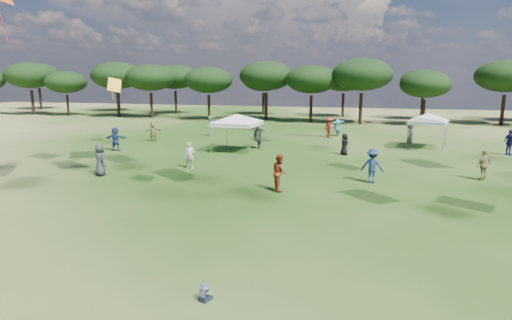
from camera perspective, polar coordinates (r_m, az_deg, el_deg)
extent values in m
cylinder|color=black|center=(70.07, -27.63, 6.82)|extent=(0.40, 0.40, 3.51)
ellipsoid|color=black|center=(69.96, -27.92, 9.96)|extent=(6.82, 6.82, 3.68)
cylinder|color=black|center=(66.34, -23.80, 6.71)|extent=(0.33, 0.33, 2.92)
ellipsoid|color=black|center=(66.22, -24.02, 9.47)|extent=(5.67, 5.67, 3.06)
cylinder|color=black|center=(61.97, -17.89, 7.13)|extent=(0.40, 0.40, 3.49)
ellipsoid|color=black|center=(61.85, -18.10, 10.68)|extent=(6.79, 6.79, 3.66)
cylinder|color=black|center=(59.17, -13.76, 7.09)|extent=(0.38, 0.38, 3.32)
ellipsoid|color=black|center=(59.05, -13.92, 10.62)|extent=(6.44, 6.44, 3.47)
cylinder|color=black|center=(55.09, -6.29, 6.97)|extent=(0.36, 0.36, 3.14)
ellipsoid|color=black|center=(54.95, -6.36, 10.57)|extent=(6.11, 6.11, 3.29)
cylinder|color=black|center=(54.49, 1.36, 7.16)|extent=(0.40, 0.40, 3.46)
ellipsoid|color=black|center=(54.36, 1.38, 11.17)|extent=(6.73, 6.73, 3.63)
cylinder|color=black|center=(52.35, 7.33, 6.77)|extent=(0.37, 0.37, 3.21)
ellipsoid|color=black|center=(52.20, 7.43, 10.63)|extent=(6.24, 6.24, 3.36)
cylinder|color=black|center=(51.51, 13.77, 6.66)|extent=(0.41, 0.41, 3.56)
ellipsoid|color=black|center=(51.37, 13.97, 11.01)|extent=(6.91, 6.91, 3.73)
cylinder|color=black|center=(52.27, 21.42, 5.90)|extent=(0.33, 0.33, 2.88)
ellipsoid|color=black|center=(52.12, 21.67, 9.37)|extent=(5.60, 5.60, 3.02)
cylinder|color=black|center=(56.41, 30.03, 5.80)|extent=(0.39, 0.39, 3.44)
ellipsoid|color=black|center=(56.28, 30.41, 9.63)|extent=(6.69, 6.69, 3.60)
cylinder|color=black|center=(80.62, -26.81, 7.32)|extent=(0.41, 0.41, 3.56)
ellipsoid|color=black|center=(80.54, -27.06, 10.09)|extent=(6.92, 6.92, 3.73)
cylinder|color=black|center=(71.63, -17.83, 7.66)|extent=(0.41, 0.41, 3.62)
ellipsoid|color=black|center=(71.53, -18.02, 10.84)|extent=(7.03, 7.03, 3.79)
cylinder|color=black|center=(64.81, -10.63, 7.57)|extent=(0.39, 0.39, 3.37)
ellipsoid|color=black|center=(64.69, -10.75, 10.85)|extent=(6.54, 6.54, 3.53)
cylinder|color=black|center=(62.27, 0.98, 7.50)|extent=(0.36, 0.36, 3.11)
ellipsoid|color=black|center=(62.15, 0.99, 10.66)|extent=(6.05, 6.05, 3.26)
cylinder|color=black|center=(59.91, 11.51, 7.18)|extent=(0.37, 0.37, 3.20)
ellipsoid|color=black|center=(59.78, 11.65, 10.54)|extent=(6.21, 6.21, 3.35)
cylinder|color=black|center=(59.11, 21.23, 6.50)|extent=(0.34, 0.34, 2.99)
ellipsoid|color=black|center=(58.97, 21.46, 9.68)|extent=(5.81, 5.81, 3.13)
cylinder|color=gray|center=(31.01, -6.02, 2.79)|extent=(0.06, 0.06, 2.13)
cylinder|color=gray|center=(29.90, -0.93, 2.54)|extent=(0.06, 0.06, 2.13)
cylinder|color=gray|center=(33.65, -3.92, 3.48)|extent=(0.06, 0.06, 2.13)
cylinder|color=gray|center=(32.63, 0.83, 3.27)|extent=(0.06, 0.06, 2.13)
cube|color=white|center=(31.64, -2.52, 4.85)|extent=(3.33, 3.33, 0.25)
pyramid|color=white|center=(31.57, -2.54, 6.16)|extent=(6.26, 6.26, 0.60)
cylinder|color=gray|center=(34.98, 19.52, 3.09)|extent=(0.06, 0.06, 2.04)
cylinder|color=gray|center=(34.71, 23.73, 2.73)|extent=(0.06, 0.06, 2.04)
cylinder|color=gray|center=(37.52, 20.12, 3.56)|extent=(0.06, 0.06, 2.04)
cylinder|color=gray|center=(37.27, 24.05, 3.22)|extent=(0.06, 0.06, 2.04)
cube|color=white|center=(35.99, 21.97, 4.69)|extent=(3.31, 3.31, 0.25)
pyramid|color=white|center=(35.92, 22.05, 5.84)|extent=(5.42, 5.42, 0.60)
cube|color=black|center=(11.33, -6.90, -17.87)|extent=(0.25, 0.25, 0.15)
cube|color=black|center=(11.47, -6.67, -17.66)|extent=(0.13, 0.19, 0.08)
cube|color=black|center=(11.40, -6.15, -17.86)|extent=(0.13, 0.19, 0.08)
cube|color=white|center=(11.25, -6.92, -17.15)|extent=(0.22, 0.19, 0.19)
cylinder|color=white|center=(11.35, -7.21, -16.88)|extent=(0.12, 0.19, 0.12)
cylinder|color=white|center=(11.22, -6.26, -17.23)|extent=(0.12, 0.19, 0.12)
sphere|color=#E0B293|center=(11.19, -6.94, -16.56)|extent=(0.13, 0.13, 0.13)
cone|color=#5699C9|center=(11.17, -6.94, -16.42)|extent=(0.22, 0.22, 0.02)
cylinder|color=#5699C9|center=(11.16, -6.95, -16.28)|extent=(0.14, 0.14, 0.06)
imported|color=#988853|center=(26.06, 28.11, -0.60)|extent=(1.02, 0.92, 1.66)
imported|color=beige|center=(40.30, -6.14, 4.53)|extent=(0.76, 0.95, 1.87)
imported|color=navy|center=(23.22, 15.26, -0.75)|extent=(1.29, 0.89, 1.83)
imported|color=olive|center=(37.77, -13.57, 3.75)|extent=(1.59, 1.41, 1.75)
imported|color=navy|center=(35.20, 30.76, 2.05)|extent=(0.87, 1.18, 1.86)
imported|color=#2A6D7F|center=(40.75, 10.76, 4.33)|extent=(1.61, 2.02, 1.67)
imported|color=navy|center=(33.71, -18.22, 2.69)|extent=(1.74, 0.78, 1.81)
imported|color=#494A4E|center=(33.21, 0.27, 3.19)|extent=(2.11, 2.04, 1.88)
imported|color=#343539|center=(34.98, 19.87, 2.91)|extent=(0.56, 0.75, 1.85)
imported|color=black|center=(31.03, 11.71, 2.08)|extent=(0.84, 0.90, 1.54)
imported|color=beige|center=(26.25, -8.82, 0.62)|extent=(0.63, 0.45, 1.61)
imported|color=maroon|center=(20.89, 3.19, -1.67)|extent=(0.99, 1.09, 1.84)
imported|color=#303136|center=(25.59, -20.10, 0.03)|extent=(1.06, 0.94, 1.82)
imported|color=#AC291C|center=(39.49, 9.75, 4.31)|extent=(1.34, 1.37, 1.88)
plane|color=yellow|center=(36.15, -18.35, 9.49)|extent=(1.34, 1.56, 1.28)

